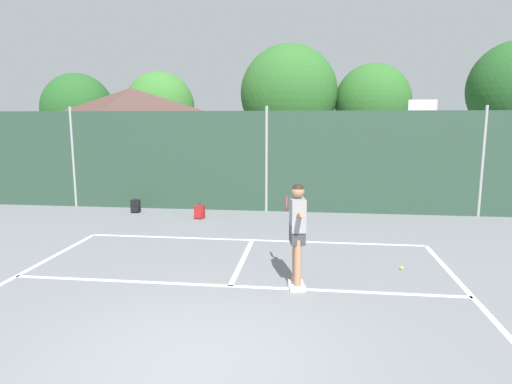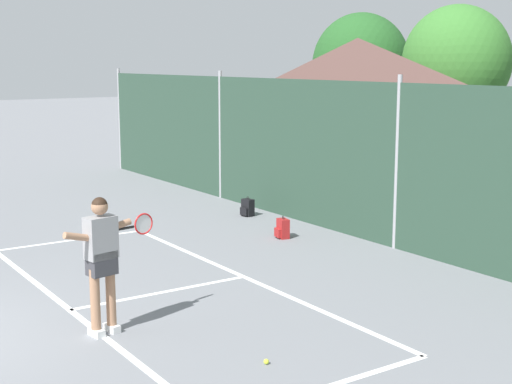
# 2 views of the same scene
# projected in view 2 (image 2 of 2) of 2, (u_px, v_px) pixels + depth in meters

# --- Properties ---
(chainlink_fence) EXTENTS (26.09, 0.09, 3.34)m
(chainlink_fence) POSITION_uv_depth(u_px,v_px,m) (397.00, 167.00, 14.08)
(chainlink_fence) COLOR #284233
(chainlink_fence) RESTS_ON ground
(clubhouse_building) EXTENTS (7.46, 5.89, 4.24)m
(clubhouse_building) POSITION_uv_depth(u_px,v_px,m) (356.00, 109.00, 21.58)
(clubhouse_building) COLOR silver
(clubhouse_building) RESTS_ON ground
(tennis_player) EXTENTS (0.42, 1.41, 1.85)m
(tennis_player) POSITION_uv_depth(u_px,v_px,m) (102.00, 253.00, 9.66)
(tennis_player) COLOR silver
(tennis_player) RESTS_ON ground
(tennis_ball) EXTENTS (0.07, 0.07, 0.07)m
(tennis_ball) POSITION_uv_depth(u_px,v_px,m) (266.00, 362.00, 8.85)
(tennis_ball) COLOR #CCE033
(tennis_ball) RESTS_ON ground
(backpack_black) EXTENTS (0.30, 0.27, 0.46)m
(backpack_black) POSITION_uv_depth(u_px,v_px,m) (247.00, 208.00, 17.28)
(backpack_black) COLOR black
(backpack_black) RESTS_ON ground
(backpack_red) EXTENTS (0.31, 0.29, 0.46)m
(backpack_red) POSITION_uv_depth(u_px,v_px,m) (282.00, 229.00, 15.12)
(backpack_red) COLOR maroon
(backpack_red) RESTS_ON ground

